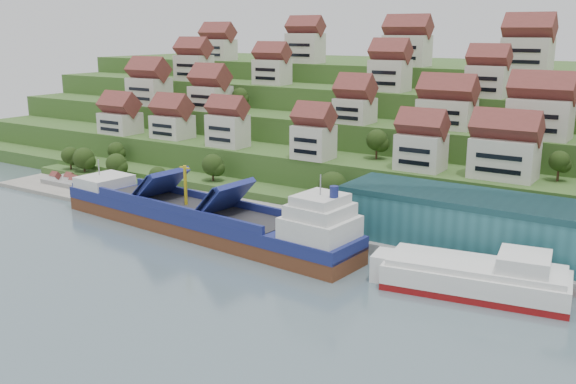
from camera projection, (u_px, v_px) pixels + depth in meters
The scene contains 11 objects.
ground at pixel (221, 239), 132.36m from camera, with size 300.00×300.00×0.00m, color slate.
quay at pixel (341, 231), 133.62m from camera, with size 180.00×14.00×2.20m, color gray.
pebble_beach at pixel (82, 188), 172.77m from camera, with size 45.00×20.00×1.00m, color gray.
hillside at pixel (417, 126), 213.66m from camera, with size 260.00×128.00×31.00m.
hillside_village at pixel (370, 95), 174.24m from camera, with size 157.31×62.33×29.65m.
hillside_trees at pixel (284, 132), 169.08m from camera, with size 142.25×62.25×31.41m.
warehouse at pixel (502, 226), 116.74m from camera, with size 60.00×15.00×10.00m, color #27636C.
flagpole at pixel (322, 209), 129.14m from camera, with size 1.28×0.16×8.00m.
beach_huts at pixel (72, 182), 172.42m from camera, with size 14.40×3.70×2.20m.
cargo_ship at pixel (207, 220), 134.08m from camera, with size 76.69×18.21×16.82m.
second_ship at pixel (479, 279), 104.43m from camera, with size 30.49×15.21×8.46m.
Camera 1 is at (80.54, -97.72, 42.01)m, focal length 40.00 mm.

